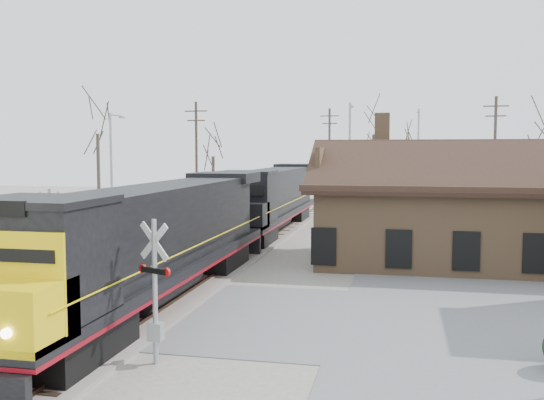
{
  "coord_description": "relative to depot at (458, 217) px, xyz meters",
  "views": [
    {
      "loc": [
        9.03,
        -20.42,
        5.83
      ],
      "look_at": [
        2.77,
        9.0,
        3.39
      ],
      "focal_mm": 40.0,
      "sensor_mm": 36.0,
      "label": 1
    }
  ],
  "objects": [
    {
      "name": "tree_b",
      "position": [
        -20.83,
        24.01,
        3.77
      ],
      "size": [
        3.55,
        3.55,
        8.69
      ],
      "color": "#382D23",
      "rests_on": "ground"
    },
    {
      "name": "locomotive_lead",
      "position": [
        -11.99,
        -11.52,
        0.06
      ],
      "size": [
        3.16,
        21.15,
        4.7
      ],
      "color": "black",
      "rests_on": "ground"
    },
    {
      "name": "ground",
      "position": [
        -11.99,
        -12.0,
        -2.41
      ],
      "size": [
        140.0,
        140.0,
        0.0
      ],
      "primitive_type": "plane",
      "color": "#A6A196",
      "rests_on": "ground"
    },
    {
      "name": "tree_e",
      "position": [
        9.03,
        25.09,
        5.46
      ],
      "size": [
        4.51,
        4.51,
        11.04
      ],
      "color": "#382D23",
      "rests_on": "ground"
    },
    {
      "name": "tree_a",
      "position": [
        -29.77,
        17.95,
        6.2
      ],
      "size": [
        4.93,
        4.93,
        12.08
      ],
      "color": "#382D23",
      "rests_on": "ground"
    },
    {
      "name": "road",
      "position": [
        -11.99,
        -12.0,
        -2.39
      ],
      "size": [
        60.0,
        9.0,
        0.03
      ],
      "primitive_type": "cube",
      "color": "slate",
      "rests_on": "ground"
    },
    {
      "name": "track_siding",
      "position": [
        -16.49,
        3.0,
        -2.34
      ],
      "size": [
        3.4,
        90.0,
        0.24
      ],
      "color": "#A6A196",
      "rests_on": "ground"
    },
    {
      "name": "utility_pole_c",
      "position": [
        4.51,
        19.78,
        2.95
      ],
      "size": [
        2.0,
        0.24,
        10.26
      ],
      "color": "#382D23",
      "rests_on": "ground"
    },
    {
      "name": "streetlight_a",
      "position": [
        -21.53,
        4.36,
        2.27
      ],
      "size": [
        0.25,
        2.04,
        8.3
      ],
      "color": "#A5A8AD",
      "rests_on": "ground"
    },
    {
      "name": "crossbuck_far",
      "position": [
        -18.61,
        -7.65,
        -0.48
      ],
      "size": [
        1.16,
        0.36,
        4.11
      ],
      "rotation": [
        0.0,
        0.0,
        3.37
      ],
      "color": "#A5A8AD",
      "rests_on": "ground"
    },
    {
      "name": "track_main",
      "position": [
        -11.99,
        3.0,
        -2.34
      ],
      "size": [
        3.4,
        90.0,
        0.24
      ],
      "color": "#A6A196",
      "rests_on": "ground"
    },
    {
      "name": "crossbuck_near",
      "position": [
        -9.45,
        -17.23,
        -0.53
      ],
      "size": [
        1.08,
        0.51,
        3.99
      ],
      "rotation": [
        0.0,
        0.0,
        -0.39
      ],
      "color": "#A5A8AD",
      "rests_on": "ground"
    },
    {
      "name": "utility_pole_b",
      "position": [
        -10.48,
        32.44,
        3.0
      ],
      "size": [
        2.0,
        0.24,
        10.36
      ],
      "color": "#382D23",
      "rests_on": "ground"
    },
    {
      "name": "streetlight_b",
      "position": [
        -6.71,
        13.03,
        2.83
      ],
      "size": [
        0.25,
        2.04,
        9.4
      ],
      "color": "#A5A8AD",
      "rests_on": "ground"
    },
    {
      "name": "tree_c",
      "position": [
        -6.0,
        36.2,
        6.54
      ],
      "size": [
        5.12,
        5.12,
        12.55
      ],
      "color": "#382D23",
      "rests_on": "ground"
    },
    {
      "name": "streetlight_c",
      "position": [
        -1.48,
        23.2,
        2.92
      ],
      "size": [
        0.25,
        2.04,
        9.56
      ],
      "color": "#A5A8AD",
      "rests_on": "ground"
    },
    {
      "name": "locomotive_trailing",
      "position": [
        -11.99,
        9.91,
        0.06
      ],
      "size": [
        3.16,
        21.15,
        4.45
      ],
      "color": "black",
      "rests_on": "ground"
    },
    {
      "name": "utility_pole_a",
      "position": [
        -20.27,
        17.51,
        2.84
      ],
      "size": [
        2.0,
        0.24,
        10.05
      ],
      "color": "#382D23",
      "rests_on": "ground"
    },
    {
      "name": "tree_d",
      "position": [
        -1.41,
        31.65,
        4.12
      ],
      "size": [
        3.75,
        3.75,
        9.18
      ],
      "color": "#382D23",
      "rests_on": "ground"
    },
    {
      "name": "depot",
      "position": [
        0.0,
        0.0,
        0.0
      ],
      "size": [
        15.2,
        9.31,
        7.9
      ],
      "color": "#8B6848",
      "rests_on": "ground"
    }
  ]
}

